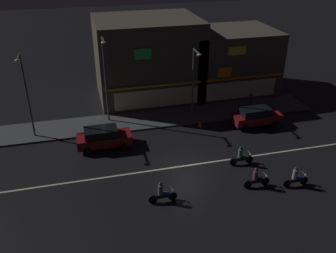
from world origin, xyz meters
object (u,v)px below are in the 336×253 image
parked_car_near_kerb (103,137)px  parked_car_trailing (256,116)px  streetlamp_east (194,78)px  motorcycle_trailing_far (296,178)px  motorcycle_following (256,179)px  motorcycle_lead (162,194)px  pedestrian_on_sidewalk (250,101)px  streetlamp_mid (105,74)px  streetlamp_west (26,90)px  motorcycle_opposite_lane (241,157)px  traffic_cone (200,124)px

parked_car_near_kerb → parked_car_trailing: size_ratio=1.00×
parked_car_trailing → streetlamp_east: bearing=153.0°
parked_car_trailing → motorcycle_trailing_far: (-1.49, -8.95, -0.24)m
parked_car_near_kerb → motorcycle_following: bearing=-39.6°
motorcycle_lead → pedestrian_on_sidewalk: bearing=-137.5°
pedestrian_on_sidewalk → motorcycle_trailing_far: (-2.31, -11.85, -0.34)m
streetlamp_mid → motorcycle_trailing_far: bearing=-48.6°
streetlamp_west → motorcycle_following: 18.80m
streetlamp_east → motorcycle_lead: 12.71m
pedestrian_on_sidewalk → motorcycle_opposite_lane: bearing=-30.3°
streetlamp_west → motorcycle_following: bearing=-35.6°
parked_car_near_kerb → traffic_cone: parked_car_near_kerb is taller
pedestrian_on_sidewalk → motorcycle_lead: size_ratio=0.94×
streetlamp_west → streetlamp_east: (14.00, 0.23, -0.37)m
streetlamp_east → motorcycle_trailing_far: bearing=-72.7°
motorcycle_following → traffic_cone: motorcycle_following is taller
parked_car_trailing → motorcycle_opposite_lane: parked_car_trailing is taller
parked_car_near_kerb → parked_car_trailing: (13.57, 0.53, 0.00)m
parked_car_trailing → motorcycle_opposite_lane: bearing=-125.3°
pedestrian_on_sidewalk → traffic_cone: 6.12m
motorcycle_trailing_far → motorcycle_opposite_lane: bearing=-57.9°
streetlamp_mid → parked_car_near_kerb: bearing=-101.6°
streetlamp_east → motorcycle_lead: streetlamp_east is taller
streetlamp_mid → traffic_cone: (7.76, -2.84, -4.36)m
parked_car_trailing → traffic_cone: parked_car_trailing is taller
streetlamp_east → pedestrian_on_sidewalk: size_ratio=3.61×
motorcycle_opposite_lane → pedestrian_on_sidewalk: bearing=-123.7°
streetlamp_east → motorcycle_lead: (-5.55, -10.93, -3.36)m
streetlamp_east → streetlamp_west: bearing=-179.0°
motorcycle_following → motorcycle_opposite_lane: same height
streetlamp_west → motorcycle_lead: (8.44, -10.70, -3.73)m
motorcycle_lead → motorcycle_trailing_far: bearing=174.2°
streetlamp_west → pedestrian_on_sidewalk: bearing=1.6°
motorcycle_lead → motorcycle_opposite_lane: size_ratio=1.00×
streetlamp_west → parked_car_trailing: bearing=-7.0°
traffic_cone → motorcycle_lead: bearing=-121.7°
parked_car_near_kerb → motorcycle_following: 12.30m
pedestrian_on_sidewalk → motorcycle_following: (-4.92, -11.27, -0.34)m
parked_car_trailing → traffic_cone: (-4.93, 0.91, -0.59)m
parked_car_near_kerb → streetlamp_mid: bearing=78.4°
parked_car_trailing → motorcycle_lead: 13.52m
parked_car_trailing → motorcycle_following: (-4.10, -8.37, -0.24)m
streetlamp_east → motorcycle_following: size_ratio=3.40×
streetlamp_east → motorcycle_trailing_far: streetlamp_east is taller
parked_car_near_kerb → motorcycle_opposite_lane: bearing=-27.7°
parked_car_near_kerb → motorcycle_following: (9.47, -7.84, -0.24)m
streetlamp_mid → streetlamp_east: 7.72m
streetlamp_mid → motorcycle_following: bearing=-54.7°
streetlamp_west → parked_car_trailing: 19.54m
streetlamp_west → parked_car_near_kerb: streetlamp_west is taller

